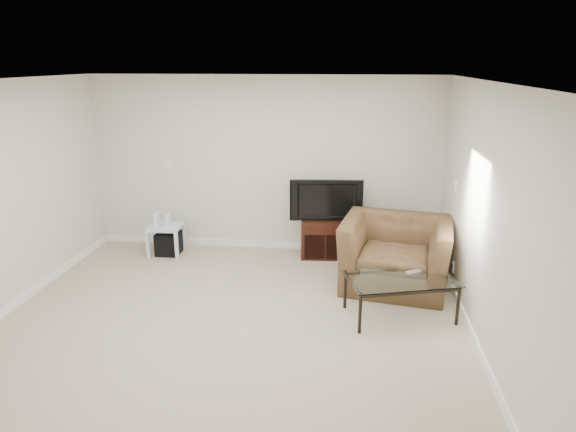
# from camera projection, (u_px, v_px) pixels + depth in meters

# --- Properties ---
(floor) EXTENTS (5.00, 5.00, 0.00)m
(floor) POSITION_uv_depth(u_px,v_px,m) (226.00, 331.00, 5.31)
(floor) COLOR tan
(floor) RESTS_ON ground
(ceiling) EXTENTS (5.00, 5.00, 0.00)m
(ceiling) POSITION_uv_depth(u_px,v_px,m) (216.00, 82.00, 4.58)
(ceiling) COLOR white
(ceiling) RESTS_ON ground
(wall_back) EXTENTS (5.00, 0.02, 2.50)m
(wall_back) POSITION_uv_depth(u_px,v_px,m) (264.00, 165.00, 7.32)
(wall_back) COLOR silver
(wall_back) RESTS_ON ground
(wall_right) EXTENTS (0.02, 5.00, 2.50)m
(wall_right) POSITION_uv_depth(u_px,v_px,m) (490.00, 225.00, 4.66)
(wall_right) COLOR silver
(wall_right) RESTS_ON ground
(plate_back) EXTENTS (0.12, 0.02, 0.12)m
(plate_back) POSITION_uv_depth(u_px,v_px,m) (169.00, 163.00, 7.47)
(plate_back) COLOR white
(plate_back) RESTS_ON wall_back
(plate_right_switch) EXTENTS (0.02, 0.09, 0.13)m
(plate_right_switch) POSITION_uv_depth(u_px,v_px,m) (456.00, 184.00, 6.18)
(plate_right_switch) COLOR white
(plate_right_switch) RESTS_ON wall_right
(plate_right_outlet) EXTENTS (0.02, 0.08, 0.12)m
(plate_right_outlet) POSITION_uv_depth(u_px,v_px,m) (453.00, 267.00, 6.17)
(plate_right_outlet) COLOR white
(plate_right_outlet) RESTS_ON wall_right
(tv_stand) EXTENTS (0.71, 0.52, 0.56)m
(tv_stand) POSITION_uv_depth(u_px,v_px,m) (325.00, 237.00, 7.29)
(tv_stand) COLOR black
(tv_stand) RESTS_ON floor
(dvd_player) EXTENTS (0.42, 0.31, 0.06)m
(dvd_player) POSITION_uv_depth(u_px,v_px,m) (325.00, 225.00, 7.20)
(dvd_player) COLOR black
(dvd_player) RESTS_ON tv_stand
(television) EXTENTS (0.94, 0.26, 0.58)m
(television) POSITION_uv_depth(u_px,v_px,m) (326.00, 198.00, 7.10)
(television) COLOR black
(television) RESTS_ON tv_stand
(side_table) EXTENTS (0.48, 0.48, 0.43)m
(side_table) POSITION_uv_depth(u_px,v_px,m) (166.00, 240.00, 7.35)
(side_table) COLOR #A9C8D0
(side_table) RESTS_ON floor
(subwoofer) EXTENTS (0.34, 0.34, 0.33)m
(subwoofer) POSITION_uv_depth(u_px,v_px,m) (169.00, 244.00, 7.38)
(subwoofer) COLOR black
(subwoofer) RESTS_ON floor
(game_console) EXTENTS (0.05, 0.15, 0.20)m
(game_console) POSITION_uv_depth(u_px,v_px,m) (157.00, 219.00, 7.24)
(game_console) COLOR white
(game_console) RESTS_ON side_table
(game_case) EXTENTS (0.05, 0.13, 0.17)m
(game_case) POSITION_uv_depth(u_px,v_px,m) (168.00, 220.00, 7.24)
(game_case) COLOR silver
(game_case) RESTS_ON side_table
(recliner) EXTENTS (1.41, 1.05, 1.12)m
(recliner) POSITION_uv_depth(u_px,v_px,m) (396.00, 242.00, 6.23)
(recliner) COLOR brown
(recliner) RESTS_ON floor
(coffee_table) EXTENTS (1.28, 0.94, 0.45)m
(coffee_table) POSITION_uv_depth(u_px,v_px,m) (400.00, 297.00, 5.55)
(coffee_table) COLOR black
(coffee_table) RESTS_ON floor
(remote) EXTENTS (0.18, 0.14, 0.02)m
(remote) POSITION_uv_depth(u_px,v_px,m) (413.00, 272.00, 5.63)
(remote) COLOR #B2B2B7
(remote) RESTS_ON coffee_table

